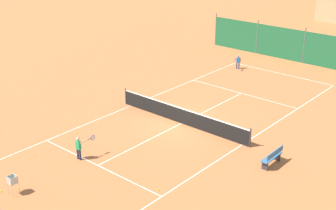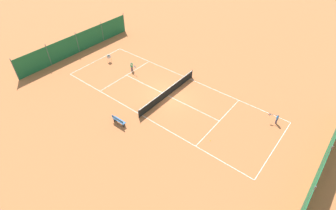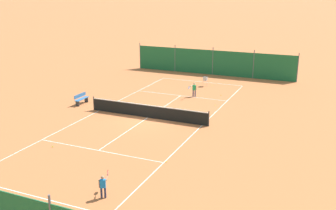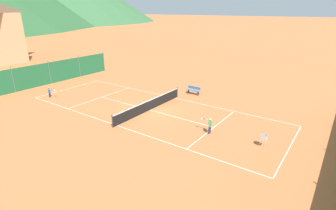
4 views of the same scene
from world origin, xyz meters
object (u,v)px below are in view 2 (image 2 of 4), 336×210
Objects in this scene: player_far_baseline at (132,66)px; tennis_ball_alley_right at (156,67)px; tennis_ball_by_net_right at (104,90)px; player_far_service at (277,118)px; courtside_bench at (119,120)px; tennis_ball_far_corner at (210,140)px; tennis_net at (168,92)px; ball_hopper at (109,57)px; tennis_ball_mid_court at (111,59)px; tennis_ball_by_net_left at (239,99)px; tennis_ball_alley_left at (136,61)px.

tennis_ball_alley_right is (-2.43, 1.73, -0.68)m from player_far_baseline.
tennis_ball_alley_right is 7.37m from tennis_ball_by_net_right.
player_far_baseline is 17.37m from player_far_service.
player_far_service is 14.99m from courtside_bench.
player_far_baseline reaches higher than tennis_ball_far_corner.
tennis_ball_by_net_right is (3.68, -6.12, -0.47)m from tennis_net.
ball_hopper is 0.59× the size of courtside_bench.
ball_hopper is at bearing -83.98° from player_far_service.
tennis_ball_far_corner and tennis_ball_mid_court have the same top height.
tennis_ball_mid_court is (-1.47, -10.70, -0.47)m from tennis_net.
player_far_baseline reaches higher than tennis_net.
tennis_ball_by_net_right is at bearing -57.59° from tennis_ball_by_net_left.
tennis_ball_by_net_left is at bearing 101.30° from ball_hopper.
tennis_ball_alley_right is at bearing 115.74° from ball_hopper.
tennis_net is 7.58m from tennis_ball_far_corner.
player_far_service is at bearing 96.02° from ball_hopper.
tennis_ball_alley_left is 11.76m from courtside_bench.
tennis_ball_alley_left is 0.07× the size of ball_hopper.
player_far_service is 15.55m from tennis_ball_alley_right.
tennis_ball_alley_left is at bearing 131.56° from ball_hopper.
courtside_bench is at bearing -50.94° from player_far_service.
player_far_baseline is 14.15m from tennis_ball_far_corner.
tennis_ball_mid_court is 0.07× the size of ball_hopper.
courtside_bench is at bearing -65.64° from tennis_ball_far_corner.
player_far_baseline is at bearing 31.46° from tennis_ball_alley_left.
tennis_ball_alley_left is (1.02, -14.09, 0.00)m from tennis_ball_by_net_left.
tennis_ball_by_net_right is (6.78, -16.85, -0.61)m from player_far_service.
player_far_baseline is (-1.14, -6.54, 0.21)m from tennis_net.
player_far_service is (-3.10, 10.72, 0.14)m from tennis_net.
player_far_baseline reaches higher than tennis_ball_by_net_left.
courtside_bench is (7.82, 9.79, 0.42)m from tennis_ball_mid_court.
player_far_baseline reaches higher than tennis_ball_alley_right.
tennis_ball_mid_court is 0.04× the size of courtside_bench.
tennis_ball_by_net_right is 6.28m from ball_hopper.
tennis_ball_by_net_right is 0.07× the size of ball_hopper.
player_far_baseline is 13.22m from tennis_ball_by_net_left.
tennis_net is at bearing 85.21° from ball_hopper.
tennis_ball_mid_court is 12.53m from courtside_bench.
tennis_net is 6.64m from player_far_baseline.
courtside_bench is (3.61, -7.97, 0.42)m from tennis_ball_far_corner.
tennis_net reaches higher than tennis_ball_far_corner.
tennis_ball_alley_left is (0.38, -2.98, 0.00)m from tennis_ball_alley_right.
player_far_baseline is 18.36× the size of tennis_ball_far_corner.
tennis_net is at bearing -56.27° from tennis_ball_by_net_left.
tennis_net is 10.31× the size of ball_hopper.
tennis_ball_by_net_left is at bearing 94.14° from tennis_ball_alley_left.
tennis_ball_far_corner is at bearing 6.16° from tennis_ball_by_net_left.
courtside_bench reaches higher than tennis_ball_by_net_right.
player_far_service is at bearing 88.27° from tennis_ball_alley_right.
tennis_ball_far_corner and tennis_ball_by_net_right have the same top height.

